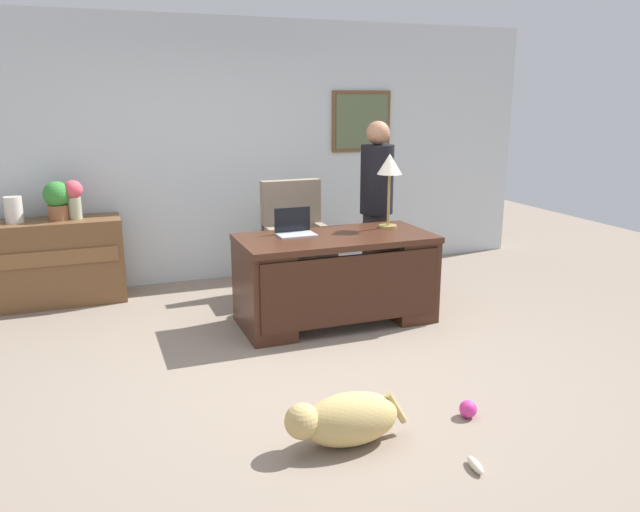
{
  "coord_description": "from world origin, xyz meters",
  "views": [
    {
      "loc": [
        -1.48,
        -3.93,
        1.92
      ],
      "look_at": [
        0.14,
        0.3,
        0.75
      ],
      "focal_mm": 34.89,
      "sensor_mm": 36.0,
      "label": 1
    }
  ],
  "objects_px": {
    "dog_toy_bone": "(475,465)",
    "vase_with_flowers": "(74,196)",
    "desk": "(337,276)",
    "vase_empty": "(14,210)",
    "armchair": "(296,244)",
    "potted_plant": "(57,199)",
    "dog_lying": "(344,419)",
    "dog_toy_ball": "(468,409)",
    "credenza": "(53,262)",
    "desk_lamp": "(390,169)",
    "laptop": "(295,228)",
    "person_standing": "(376,207)"
  },
  "relations": [
    {
      "from": "desk",
      "to": "armchair",
      "type": "xyz_separation_m",
      "value": [
        -0.05,
        0.93,
        0.08
      ]
    },
    {
      "from": "dog_lying",
      "to": "vase_with_flowers",
      "type": "xyz_separation_m",
      "value": [
        -1.35,
        3.29,
        0.86
      ]
    },
    {
      "from": "armchair",
      "to": "potted_plant",
      "type": "relative_size",
      "value": 3.09
    },
    {
      "from": "laptop",
      "to": "vase_empty",
      "type": "bearing_deg",
      "value": 151.04
    },
    {
      "from": "credenza",
      "to": "potted_plant",
      "type": "bearing_deg",
      "value": 0.83
    },
    {
      "from": "vase_empty",
      "to": "dog_toy_bone",
      "type": "relative_size",
      "value": 1.5
    },
    {
      "from": "desk_lamp",
      "to": "laptop",
      "type": "bearing_deg",
      "value": 178.3
    },
    {
      "from": "dog_toy_bone",
      "to": "vase_with_flowers",
      "type": "bearing_deg",
      "value": 116.86
    },
    {
      "from": "credenza",
      "to": "laptop",
      "type": "xyz_separation_m",
      "value": [
        1.99,
        -1.25,
        0.43
      ]
    },
    {
      "from": "laptop",
      "to": "desk_lamp",
      "type": "height_order",
      "value": "desk_lamp"
    },
    {
      "from": "dog_lying",
      "to": "dog_toy_ball",
      "type": "bearing_deg",
      "value": 0.75
    },
    {
      "from": "desk",
      "to": "vase_empty",
      "type": "xyz_separation_m",
      "value": [
        -2.58,
        1.44,
        0.5
      ]
    },
    {
      "from": "desk",
      "to": "laptop",
      "type": "xyz_separation_m",
      "value": [
        -0.31,
        0.19,
        0.41
      ]
    },
    {
      "from": "person_standing",
      "to": "dog_lying",
      "type": "xyz_separation_m",
      "value": [
        -1.39,
        -2.49,
        -0.72
      ]
    },
    {
      "from": "desk",
      "to": "dog_toy_bone",
      "type": "distance_m",
      "value": 2.36
    },
    {
      "from": "laptop",
      "to": "vase_empty",
      "type": "xyz_separation_m",
      "value": [
        -2.27,
        1.25,
        0.09
      ]
    },
    {
      "from": "desk",
      "to": "dog_lying",
      "type": "xyz_separation_m",
      "value": [
        -0.71,
        -1.84,
        -0.26
      ]
    },
    {
      "from": "laptop",
      "to": "dog_toy_bone",
      "type": "bearing_deg",
      "value": -86.41
    },
    {
      "from": "person_standing",
      "to": "vase_with_flowers",
      "type": "height_order",
      "value": "person_standing"
    },
    {
      "from": "dog_lying",
      "to": "credenza",
      "type": "bearing_deg",
      "value": 115.85
    },
    {
      "from": "credenza",
      "to": "vase_with_flowers",
      "type": "distance_m",
      "value": 0.66
    },
    {
      "from": "credenza",
      "to": "desk",
      "type": "bearing_deg",
      "value": -32.06
    },
    {
      "from": "potted_plant",
      "to": "dog_toy_bone",
      "type": "height_order",
      "value": "potted_plant"
    },
    {
      "from": "vase_empty",
      "to": "dog_toy_bone",
      "type": "bearing_deg",
      "value": -57.2
    },
    {
      "from": "potted_plant",
      "to": "dog_toy_ball",
      "type": "height_order",
      "value": "potted_plant"
    },
    {
      "from": "potted_plant",
      "to": "credenza",
      "type": "bearing_deg",
      "value": -179.17
    },
    {
      "from": "vase_empty",
      "to": "credenza",
      "type": "bearing_deg",
      "value": -0.27
    },
    {
      "from": "credenza",
      "to": "laptop",
      "type": "bearing_deg",
      "value": -32.25
    },
    {
      "from": "laptop",
      "to": "dog_toy_bone",
      "type": "height_order",
      "value": "laptop"
    },
    {
      "from": "person_standing",
      "to": "dog_toy_ball",
      "type": "relative_size",
      "value": 15.62
    },
    {
      "from": "vase_with_flowers",
      "to": "dog_toy_bone",
      "type": "relative_size",
      "value": 2.27
    },
    {
      "from": "desk_lamp",
      "to": "vase_empty",
      "type": "height_order",
      "value": "desk_lamp"
    },
    {
      "from": "desk_lamp",
      "to": "vase_with_flowers",
      "type": "height_order",
      "value": "desk_lamp"
    },
    {
      "from": "person_standing",
      "to": "potted_plant",
      "type": "xyz_separation_m",
      "value": [
        -2.89,
        0.8,
        0.12
      ]
    },
    {
      "from": "armchair",
      "to": "dog_toy_ball",
      "type": "height_order",
      "value": "armchair"
    },
    {
      "from": "vase_empty",
      "to": "desk",
      "type": "bearing_deg",
      "value": -29.19
    },
    {
      "from": "dog_lying",
      "to": "potted_plant",
      "type": "distance_m",
      "value": 3.71
    },
    {
      "from": "desk",
      "to": "dog_lying",
      "type": "distance_m",
      "value": 1.99
    },
    {
      "from": "desk",
      "to": "vase_empty",
      "type": "distance_m",
      "value": 3.0
    },
    {
      "from": "person_standing",
      "to": "armchair",
      "type": "bearing_deg",
      "value": 158.39
    },
    {
      "from": "vase_with_flowers",
      "to": "potted_plant",
      "type": "distance_m",
      "value": 0.15
    },
    {
      "from": "laptop",
      "to": "potted_plant",
      "type": "distance_m",
      "value": 2.28
    },
    {
      "from": "laptop",
      "to": "dog_toy_ball",
      "type": "height_order",
      "value": "laptop"
    },
    {
      "from": "vase_empty",
      "to": "dog_lying",
      "type": "bearing_deg",
      "value": -60.33
    },
    {
      "from": "potted_plant",
      "to": "dog_lying",
      "type": "bearing_deg",
      "value": -65.47
    },
    {
      "from": "desk",
      "to": "armchair",
      "type": "height_order",
      "value": "armchair"
    },
    {
      "from": "dog_lying",
      "to": "laptop",
      "type": "distance_m",
      "value": 2.17
    },
    {
      "from": "armchair",
      "to": "dog_toy_ball",
      "type": "bearing_deg",
      "value": -86.44
    },
    {
      "from": "vase_with_flowers",
      "to": "vase_empty",
      "type": "bearing_deg",
      "value": 180.0
    },
    {
      "from": "desk",
      "to": "desk_lamp",
      "type": "xyz_separation_m",
      "value": [
        0.56,
        0.16,
        0.88
      ]
    }
  ]
}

